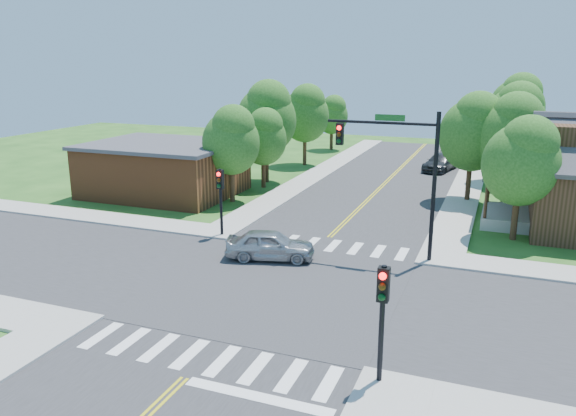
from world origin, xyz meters
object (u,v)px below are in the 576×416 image
at_px(signal_pole_nw, 220,190).
at_px(car_dgrey, 440,163).
at_px(signal_mast_ne, 399,161).
at_px(car_silver, 270,245).
at_px(signal_pole_se, 382,303).

relative_size(signal_pole_nw, car_dgrey, 0.72).
bearing_deg(car_dgrey, signal_mast_ne, -76.32).
distance_m(signal_pole_nw, car_dgrey, 25.37).
xyz_separation_m(signal_mast_ne, car_dgrey, (-0.50, 23.62, -4.13)).
bearing_deg(car_dgrey, signal_pole_nw, -98.41).
xyz_separation_m(signal_mast_ne, car_silver, (-5.60, -2.41, -4.12)).
height_order(signal_pole_se, signal_pole_nw, same).
bearing_deg(signal_pole_nw, signal_pole_se, -45.00).
bearing_deg(car_dgrey, car_silver, -88.61).
xyz_separation_m(signal_pole_se, car_dgrey, (-2.19, 34.83, -1.95)).
bearing_deg(car_silver, signal_mast_ne, -81.91).
distance_m(signal_pole_se, signal_pole_nw, 15.84).
height_order(signal_pole_nw, car_silver, signal_pole_nw).
bearing_deg(signal_pole_nw, car_silver, -31.43).
relative_size(car_silver, car_dgrey, 0.88).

